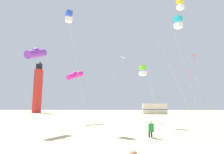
% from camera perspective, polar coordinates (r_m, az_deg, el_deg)
% --- Properties ---
extents(kite_flyer_standing, '(0.34, 0.51, 1.16)m').
position_cam_1_polar(kite_flyer_standing, '(13.02, 11.86, -15.22)').
color(kite_flyer_standing, '#238438').
rests_on(kite_flyer_standing, ground).
extents(kite_diamond_rainbow, '(3.17, 3.06, 5.76)m').
position_cam_1_polar(kite_diamond_rainbow, '(20.12, 22.54, 1.12)').
color(kite_diamond_rainbow, silver).
rests_on(kite_diamond_rainbow, ground).
extents(kite_box_blue, '(2.57, 2.57, 11.73)m').
position_cam_1_polar(kite_box_blue, '(20.42, -13.10, 17.60)').
color(kite_box_blue, silver).
rests_on(kite_box_blue, ground).
extents(kite_box_cyan, '(3.16, 3.16, 10.60)m').
position_cam_1_polar(kite_box_cyan, '(19.56, 19.63, 15.50)').
color(kite_box_cyan, silver).
rests_on(kite_box_cyan, ground).
extents(kite_diamond_white, '(2.12, 2.49, 9.74)m').
position_cam_1_polar(kite_diamond_white, '(28.66, 3.13, 5.28)').
color(kite_diamond_white, silver).
rests_on(kite_diamond_white, ground).
extents(kite_box_gold, '(2.75, 2.37, 13.80)m').
position_cam_1_polar(kite_box_gold, '(23.26, 20.23, 20.15)').
color(kite_box_gold, silver).
rests_on(kite_box_gold, ground).
extents(kite_diamond_scarlet, '(2.92, 2.86, 10.51)m').
position_cam_1_polar(kite_diamond_scarlet, '(32.75, 23.85, 5.50)').
color(kite_diamond_scarlet, silver).
rests_on(kite_diamond_scarlet, ground).
extents(kite_tube_magenta, '(2.23, 2.39, 6.88)m').
position_cam_1_polar(kite_tube_magenta, '(25.18, -11.33, 0.58)').
color(kite_tube_magenta, silver).
rests_on(kite_tube_magenta, ground).
extents(kite_tube_violet, '(2.22, 2.58, 7.43)m').
position_cam_1_polar(kite_tube_violet, '(17.93, -22.31, 6.78)').
color(kite_tube_violet, silver).
rests_on(kite_tube_violet, ground).
extents(kite_box_lime, '(1.92, 1.92, 6.52)m').
position_cam_1_polar(kite_box_lime, '(20.54, 9.42, 1.98)').
color(kite_box_lime, silver).
rests_on(kite_box_lime, ground).
extents(lighthouse_distant, '(2.80, 2.80, 16.80)m').
position_cam_1_polar(lighthouse_distant, '(64.68, -21.85, -3.25)').
color(lighthouse_distant, red).
rests_on(lighthouse_distant, ground).
extents(rv_van_cream, '(6.50, 2.52, 2.80)m').
position_cam_1_polar(rv_van_cream, '(52.32, 12.96, -9.53)').
color(rv_van_cream, beige).
rests_on(rv_van_cream, ground).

